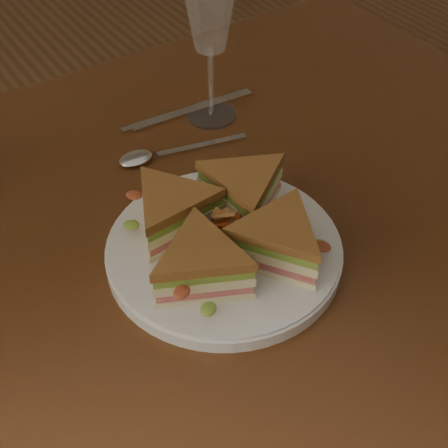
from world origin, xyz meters
name	(u,v)px	position (x,y,z in m)	size (l,w,h in m)	color
table	(178,276)	(0.00, 0.00, 0.65)	(1.20, 0.80, 0.75)	#371C0C
plate	(224,250)	(0.02, -0.08, 0.76)	(0.27, 0.27, 0.02)	silver
sandwich_wedges	(224,227)	(0.02, -0.08, 0.80)	(0.27, 0.27, 0.06)	#F4E8B4
crisps_mound	(224,230)	(0.02, -0.08, 0.79)	(0.09, 0.09, 0.05)	orange
spoon	(152,156)	(0.04, 0.13, 0.75)	(0.18, 0.06, 0.01)	silver
knife	(184,113)	(0.13, 0.20, 0.75)	(0.22, 0.03, 0.00)	silver
wine_glass	(210,12)	(0.16, 0.17, 0.91)	(0.08, 0.08, 0.23)	white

